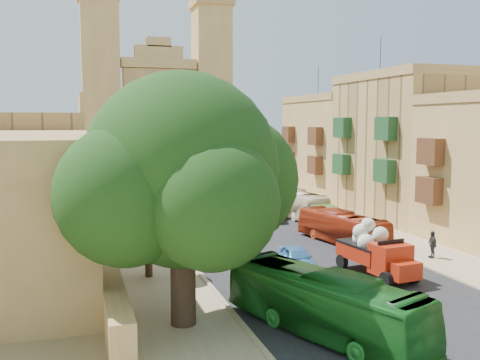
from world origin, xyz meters
TOP-DOWN VIEW (x-y plane):
  - ground at (0.00, 0.00)m, footprint 260.00×260.00m
  - road_surface at (0.00, 30.00)m, footprint 14.00×140.00m
  - sidewalk_east at (9.50, 30.00)m, footprint 5.00×140.00m
  - sidewalk_west at (-9.50, 30.00)m, footprint 5.00×140.00m
  - kerb_east at (7.00, 30.00)m, footprint 0.25×140.00m
  - kerb_west at (-7.00, 30.00)m, footprint 0.25×140.00m
  - townhouse_c at (15.95, 25.00)m, footprint 9.00×14.00m
  - townhouse_d at (15.95, 39.00)m, footprint 9.00×14.00m
  - west_wall at (-12.50, 20.00)m, footprint 1.00×40.00m
  - west_building_low at (-18.00, 18.00)m, footprint 10.00×28.00m
  - west_building_mid at (-18.00, 44.00)m, footprint 10.00×22.00m
  - church at (-0.00, 78.61)m, footprint 28.00×22.50m
  - ficus_tree at (-9.40, 4.01)m, footprint 11.40×10.49m
  - street_tree_a at (-10.00, 12.00)m, footprint 2.91×2.91m
  - street_tree_b at (-10.00, 24.00)m, footprint 3.55×3.55m
  - street_tree_c at (-10.00, 36.00)m, footprint 2.75×2.75m
  - street_tree_d at (-10.00, 48.00)m, footprint 3.47×3.47m
  - red_truck at (3.04, 8.26)m, footprint 2.86×5.93m
  - olive_pickup at (6.50, 23.16)m, footprint 2.90×5.08m
  - bus_green_north at (-4.00, 1.00)m, footprint 6.00×10.31m
  - bus_red_east at (5.07, 16.35)m, footprint 3.71×8.98m
  - bus_cream_east at (6.08, 27.81)m, footprint 2.98×9.90m
  - car_blue_a at (-1.00, 10.88)m, footprint 2.08×4.35m
  - car_white_a at (-1.86, 30.01)m, footprint 2.39×3.66m
  - car_cream at (3.55, 26.82)m, footprint 3.54×4.67m
  - car_dkblue at (-4.17, 41.86)m, footprint 2.03×4.39m
  - car_white_b at (2.21, 42.22)m, footprint 2.50×3.51m
  - car_blue_b at (-0.50, 50.14)m, footprint 1.50×3.73m
  - pedestrian_c at (8.87, 10.76)m, footprint 0.67×1.16m

SIDE VIEW (x-z plane):
  - ground at x=0.00m, z-range 0.00..0.00m
  - road_surface at x=0.00m, z-range 0.00..0.01m
  - sidewalk_east at x=9.50m, z-range 0.00..0.01m
  - sidewalk_west at x=-9.50m, z-range 0.00..0.01m
  - kerb_east at x=7.00m, z-range 0.00..0.12m
  - kerb_west at x=-7.00m, z-range 0.00..0.12m
  - car_white_b at x=2.21m, z-range 0.00..1.11m
  - car_white_a at x=-1.86m, z-range 0.00..1.14m
  - car_cream at x=3.55m, z-range 0.00..1.18m
  - car_blue_b at x=-0.50m, z-range 0.00..1.20m
  - car_dkblue at x=-4.17m, z-range 0.00..1.24m
  - car_blue_a at x=-1.00m, z-range 0.00..1.43m
  - west_wall at x=-12.50m, z-range 0.00..1.80m
  - pedestrian_c at x=8.87m, z-range 0.00..1.85m
  - olive_pickup at x=6.50m, z-range -0.02..1.96m
  - bus_red_east at x=5.07m, z-range 0.00..2.44m
  - bus_cream_east at x=6.08m, z-range 0.00..2.72m
  - bus_green_north at x=-4.00m, z-range 0.00..2.83m
  - red_truck at x=3.04m, z-range -0.20..3.14m
  - street_tree_c at x=-10.00m, z-range 0.71..4.93m
  - street_tree_a at x=-10.00m, z-range 0.75..5.23m
  - street_tree_d at x=-10.00m, z-range 0.91..6.24m
  - street_tree_b at x=-10.00m, z-range 0.93..6.38m
  - west_building_low at x=-18.00m, z-range 0.00..8.40m
  - west_building_mid at x=-18.00m, z-range 0.00..10.00m
  - townhouse_d at x=15.95m, z-range -1.79..14.11m
  - ficus_tree at x=-9.40m, z-range 1.04..12.43m
  - townhouse_c at x=15.95m, z-range -1.79..15.61m
  - church at x=0.00m, z-range -8.63..27.67m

